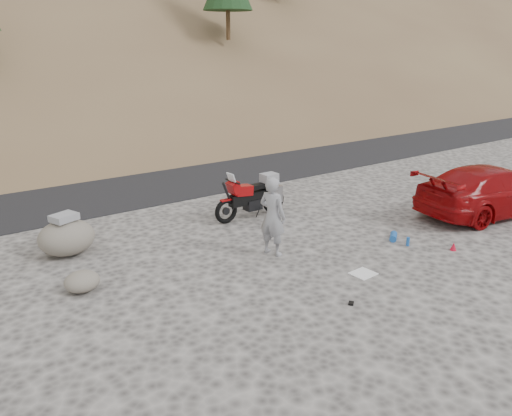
{
  "coord_description": "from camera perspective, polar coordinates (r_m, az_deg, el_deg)",
  "views": [
    {
      "loc": [
        -6.77,
        -8.41,
        4.81
      ],
      "look_at": [
        -0.07,
        1.06,
        1.0
      ],
      "focal_mm": 35.0,
      "sensor_mm": 36.0,
      "label": 1
    }
  ],
  "objects": [
    {
      "name": "ground",
      "position": [
        11.82,
        3.28,
        -5.87
      ],
      "size": [
        140.0,
        140.0,
        0.0
      ],
      "primitive_type": "plane",
      "color": "#413E3C",
      "rests_on": "ground"
    },
    {
      "name": "road",
      "position": [
        19.29,
        -13.58,
        3.22
      ],
      "size": [
        120.0,
        7.0,
        0.05
      ],
      "primitive_type": "cube",
      "color": "black",
      "rests_on": "ground"
    },
    {
      "name": "motorcycle",
      "position": [
        14.47,
        -0.24,
        1.35
      ],
      "size": [
        2.45,
        0.73,
        1.45
      ],
      "rotation": [
        0.0,
        0.0,
        0.03
      ],
      "color": "black",
      "rests_on": "ground"
    },
    {
      "name": "man",
      "position": [
        12.11,
        1.85,
        -5.23
      ],
      "size": [
        0.66,
        0.81,
        1.92
      ],
      "primitive_type": "imported",
      "rotation": [
        0.0,
        0.0,
        1.89
      ],
      "color": "gray",
      "rests_on": "ground"
    },
    {
      "name": "red_car",
      "position": [
        16.5,
        25.07,
        -0.54
      ],
      "size": [
        5.22,
        2.77,
        1.44
      ],
      "primitive_type": "imported",
      "rotation": [
        0.0,
        0.0,
        1.41
      ],
      "color": "#8C0709",
      "rests_on": "ground"
    },
    {
      "name": "boulder",
      "position": [
        12.74,
        -20.85,
        -3.07
      ],
      "size": [
        1.48,
        1.32,
        1.04
      ],
      "rotation": [
        0.0,
        0.0,
        0.16
      ],
      "color": "#615C53",
      "rests_on": "ground"
    },
    {
      "name": "small_rock",
      "position": [
        10.87,
        -19.28,
        -7.92
      ],
      "size": [
        0.81,
        0.75,
        0.43
      ],
      "rotation": [
        0.0,
        0.0,
        -0.16
      ],
      "color": "#615C53",
      "rests_on": "ground"
    },
    {
      "name": "gear_white_cloth",
      "position": [
        11.33,
        12.14,
        -7.34
      ],
      "size": [
        0.54,
        0.48,
        0.02
      ],
      "primitive_type": "cube",
      "rotation": [
        0.0,
        0.0,
        0.07
      ],
      "color": "white",
      "rests_on": "ground"
    },
    {
      "name": "gear_blue_mat",
      "position": [
        13.39,
        15.43,
        -3.16
      ],
      "size": [
        0.45,
        0.4,
        0.17
      ],
      "primitive_type": "cylinder",
      "rotation": [
        0.0,
        1.57,
        0.65
      ],
      "color": "#1C55A8",
      "rests_on": "ground"
    },
    {
      "name": "gear_bottle",
      "position": [
        13.09,
        16.97,
        -3.69
      ],
      "size": [
        0.1,
        0.1,
        0.23
      ],
      "primitive_type": "cylinder",
      "rotation": [
        0.0,
        0.0,
        -0.2
      ],
      "color": "#1C55A8",
      "rests_on": "ground"
    },
    {
      "name": "gear_funnel",
      "position": [
        13.18,
        21.64,
        -4.11
      ],
      "size": [
        0.16,
        0.16,
        0.2
      ],
      "primitive_type": "cone",
      "rotation": [
        0.0,
        0.0,
        0.03
      ],
      "color": "red",
      "rests_on": "ground"
    },
    {
      "name": "gear_glove_b",
      "position": [
        10.04,
        10.81,
        -10.65
      ],
      "size": [
        0.16,
        0.16,
        0.04
      ],
      "primitive_type": "cube",
      "rotation": [
        0.0,
        0.0,
        0.67
      ],
      "color": "black",
      "rests_on": "ground"
    }
  ]
}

